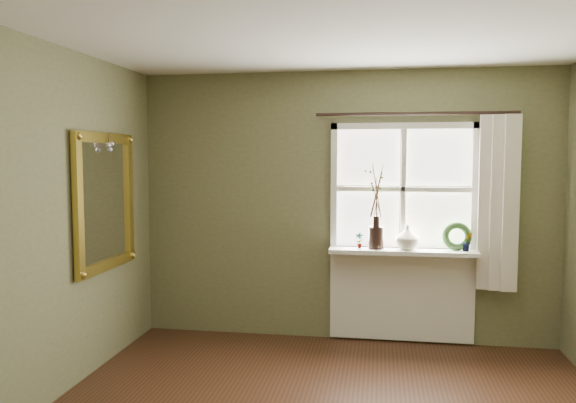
% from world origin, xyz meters
% --- Properties ---
extents(ceiling, '(4.50, 4.50, 0.00)m').
position_xyz_m(ceiling, '(0.00, 0.00, 2.60)').
color(ceiling, silver).
rests_on(ceiling, ground).
extents(wall_back, '(4.00, 0.10, 2.60)m').
position_xyz_m(wall_back, '(0.00, 2.30, 1.30)').
color(wall_back, '#676844').
rests_on(wall_back, ground).
extents(window_frame, '(1.36, 0.06, 1.24)m').
position_xyz_m(window_frame, '(0.55, 2.23, 1.48)').
color(window_frame, white).
rests_on(window_frame, wall_back).
extents(window_sill, '(1.36, 0.26, 0.04)m').
position_xyz_m(window_sill, '(0.55, 2.12, 0.90)').
color(window_sill, white).
rests_on(window_sill, wall_back).
extents(window_apron, '(1.36, 0.04, 0.88)m').
position_xyz_m(window_apron, '(0.55, 2.23, 0.46)').
color(window_apron, white).
rests_on(window_apron, ground).
extents(dark_jug, '(0.18, 0.18, 0.21)m').
position_xyz_m(dark_jug, '(0.31, 2.12, 1.03)').
color(dark_jug, black).
rests_on(dark_jug, window_sill).
extents(cream_vase, '(0.23, 0.23, 0.23)m').
position_xyz_m(cream_vase, '(0.59, 2.12, 1.03)').
color(cream_vase, silver).
rests_on(cream_vase, window_sill).
extents(wreath, '(0.28, 0.15, 0.27)m').
position_xyz_m(wreath, '(1.04, 2.16, 1.02)').
color(wreath, '#28461F').
rests_on(wreath, window_sill).
extents(potted_plant_left, '(0.09, 0.07, 0.15)m').
position_xyz_m(potted_plant_left, '(0.15, 2.12, 1.00)').
color(potted_plant_left, '#28461F').
rests_on(potted_plant_left, window_sill).
extents(potted_plant_right, '(0.11, 0.09, 0.18)m').
position_xyz_m(potted_plant_right, '(1.13, 2.12, 1.01)').
color(potted_plant_right, '#28461F').
rests_on(potted_plant_right, window_sill).
extents(curtain, '(0.36, 0.12, 1.59)m').
position_xyz_m(curtain, '(1.39, 2.13, 1.37)').
color(curtain, beige).
rests_on(curtain, wall_back).
extents(curtain_rod, '(1.84, 0.03, 0.03)m').
position_xyz_m(curtain_rod, '(0.65, 2.17, 2.18)').
color(curtain_rod, black).
rests_on(curtain_rod, wall_back).
extents(gilt_mirror, '(0.10, 0.97, 1.16)m').
position_xyz_m(gilt_mirror, '(-1.96, 1.26, 1.41)').
color(gilt_mirror, white).
rests_on(gilt_mirror, wall_left).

